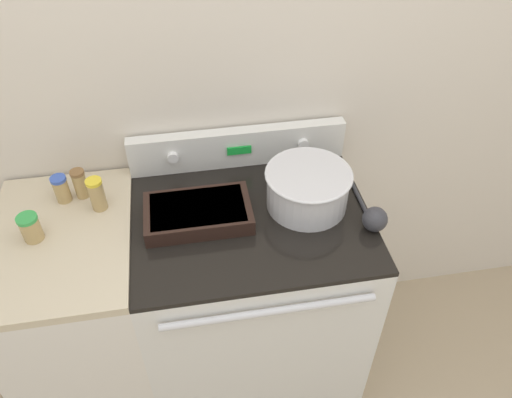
{
  "coord_description": "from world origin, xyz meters",
  "views": [
    {
      "loc": [
        -0.19,
        -0.88,
        2.13
      ],
      "look_at": [
        0.02,
        0.34,
        1.01
      ],
      "focal_mm": 35.0,
      "sensor_mm": 36.0,
      "label": 1
    }
  ],
  "objects_px": {
    "spice_jar_yellow_cap": "(97,194)",
    "spice_jar_brown_cap": "(80,184)",
    "ladle": "(374,218)",
    "mixing_bowl": "(308,187)",
    "spice_jar_blue_cap": "(61,189)",
    "casserole_dish": "(198,212)",
    "spice_jar_green_cap": "(30,228)"
  },
  "relations": [
    {
      "from": "ladle",
      "to": "mixing_bowl",
      "type": "bearing_deg",
      "value": 142.97
    },
    {
      "from": "spice_jar_yellow_cap",
      "to": "spice_jar_green_cap",
      "type": "xyz_separation_m",
      "value": [
        -0.2,
        -0.11,
        -0.01
      ]
    },
    {
      "from": "mixing_bowl",
      "to": "spice_jar_blue_cap",
      "type": "xyz_separation_m",
      "value": [
        -0.83,
        0.15,
        -0.02
      ]
    },
    {
      "from": "casserole_dish",
      "to": "ladle",
      "type": "bearing_deg",
      "value": -12.98
    },
    {
      "from": "spice_jar_yellow_cap",
      "to": "spice_jar_green_cap",
      "type": "distance_m",
      "value": 0.23
    },
    {
      "from": "casserole_dish",
      "to": "spice_jar_brown_cap",
      "type": "relative_size",
      "value": 3.24
    },
    {
      "from": "mixing_bowl",
      "to": "spice_jar_green_cap",
      "type": "distance_m",
      "value": 0.9
    },
    {
      "from": "ladle",
      "to": "spice_jar_brown_cap",
      "type": "height_order",
      "value": "spice_jar_brown_cap"
    },
    {
      "from": "spice_jar_blue_cap",
      "to": "spice_jar_green_cap",
      "type": "height_order",
      "value": "spice_jar_blue_cap"
    },
    {
      "from": "mixing_bowl",
      "to": "spice_jar_yellow_cap",
      "type": "relative_size",
      "value": 2.44
    },
    {
      "from": "mixing_bowl",
      "to": "spice_jar_brown_cap",
      "type": "relative_size",
      "value": 2.7
    },
    {
      "from": "spice_jar_brown_cap",
      "to": "spice_jar_yellow_cap",
      "type": "bearing_deg",
      "value": -49.76
    },
    {
      "from": "spice_jar_blue_cap",
      "to": "spice_jar_yellow_cap",
      "type": "bearing_deg",
      "value": -26.14
    },
    {
      "from": "mixing_bowl",
      "to": "casserole_dish",
      "type": "relative_size",
      "value": 0.83
    },
    {
      "from": "spice_jar_yellow_cap",
      "to": "spice_jar_brown_cap",
      "type": "bearing_deg",
      "value": 130.24
    },
    {
      "from": "casserole_dish",
      "to": "spice_jar_brown_cap",
      "type": "xyz_separation_m",
      "value": [
        -0.39,
        0.18,
        0.03
      ]
    },
    {
      "from": "spice_jar_green_cap",
      "to": "mixing_bowl",
      "type": "bearing_deg",
      "value": 1.38
    },
    {
      "from": "ladle",
      "to": "spice_jar_yellow_cap",
      "type": "bearing_deg",
      "value": 165.35
    },
    {
      "from": "spice_jar_blue_cap",
      "to": "spice_jar_green_cap",
      "type": "xyz_separation_m",
      "value": [
        -0.08,
        -0.17,
        -0.0
      ]
    },
    {
      "from": "ladle",
      "to": "spice_jar_yellow_cap",
      "type": "distance_m",
      "value": 0.92
    },
    {
      "from": "spice_jar_yellow_cap",
      "to": "spice_jar_blue_cap",
      "type": "distance_m",
      "value": 0.14
    },
    {
      "from": "ladle",
      "to": "spice_jar_green_cap",
      "type": "xyz_separation_m",
      "value": [
        -1.09,
        0.12,
        0.02
      ]
    },
    {
      "from": "casserole_dish",
      "to": "spice_jar_yellow_cap",
      "type": "relative_size",
      "value": 2.92
    },
    {
      "from": "casserole_dish",
      "to": "spice_jar_blue_cap",
      "type": "distance_m",
      "value": 0.48
    },
    {
      "from": "casserole_dish",
      "to": "spice_jar_green_cap",
      "type": "xyz_separation_m",
      "value": [
        -0.53,
        -0.01,
        0.03
      ]
    },
    {
      "from": "spice_jar_blue_cap",
      "to": "mixing_bowl",
      "type": "bearing_deg",
      "value": -10.39
    },
    {
      "from": "mixing_bowl",
      "to": "spice_jar_blue_cap",
      "type": "bearing_deg",
      "value": 169.61
    },
    {
      "from": "casserole_dish",
      "to": "spice_jar_brown_cap",
      "type": "height_order",
      "value": "spice_jar_brown_cap"
    },
    {
      "from": "spice_jar_yellow_cap",
      "to": "spice_jar_brown_cap",
      "type": "height_order",
      "value": "spice_jar_yellow_cap"
    },
    {
      "from": "spice_jar_yellow_cap",
      "to": "spice_jar_brown_cap",
      "type": "relative_size",
      "value": 1.11
    },
    {
      "from": "casserole_dish",
      "to": "ladle",
      "type": "relative_size",
      "value": 1.21
    },
    {
      "from": "mixing_bowl",
      "to": "ladle",
      "type": "bearing_deg",
      "value": -37.03
    }
  ]
}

